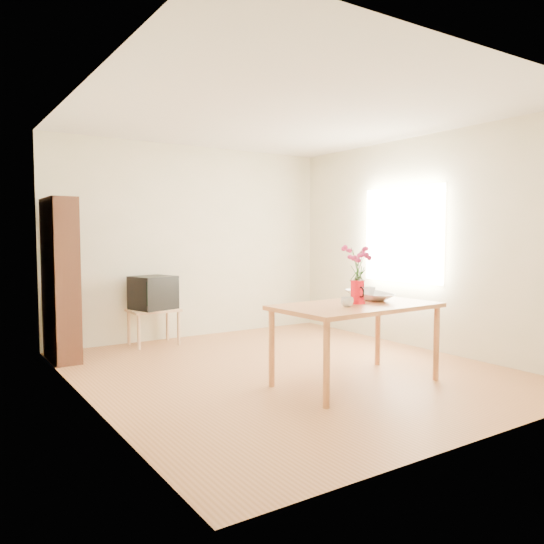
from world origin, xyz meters
TOP-DOWN VIEW (x-y plane):
  - room at (0.03, 0.00)m, footprint 4.50×4.50m
  - table at (0.25, -0.75)m, footprint 1.56×0.94m
  - tv_stand at (-0.70, 1.97)m, footprint 0.60×0.45m
  - bookshelf at (-1.85, 1.75)m, footprint 0.28×0.70m
  - pitcher at (0.29, -0.72)m, footprint 0.15×0.22m
  - flowers at (0.29, -0.72)m, footprint 0.26×0.26m
  - mug at (0.05, -0.84)m, footprint 0.16×0.16m
  - bowl at (0.63, -0.52)m, footprint 0.57×0.57m
  - teacup_a at (0.59, -0.52)m, footprint 0.09×0.09m
  - teacup_b at (0.67, -0.50)m, footprint 0.11×0.11m
  - television at (-0.70, 1.98)m, footprint 0.58×0.56m

SIDE VIEW (x-z plane):
  - tv_stand at x=-0.70m, z-range 0.16..0.62m
  - television at x=-0.70m, z-range 0.46..0.88m
  - table at x=0.25m, z-range 0.30..1.05m
  - mug at x=0.05m, z-range 0.75..0.84m
  - bookshelf at x=-1.85m, z-range -0.06..1.74m
  - pitcher at x=0.29m, z-range 0.74..0.96m
  - teacup_b at x=0.67m, z-range 0.89..0.96m
  - teacup_a at x=0.59m, z-range 0.89..0.97m
  - bowl at x=0.63m, z-range 0.75..1.19m
  - flowers at x=0.29m, z-range 0.96..1.33m
  - room at x=0.03m, z-range -0.95..3.55m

